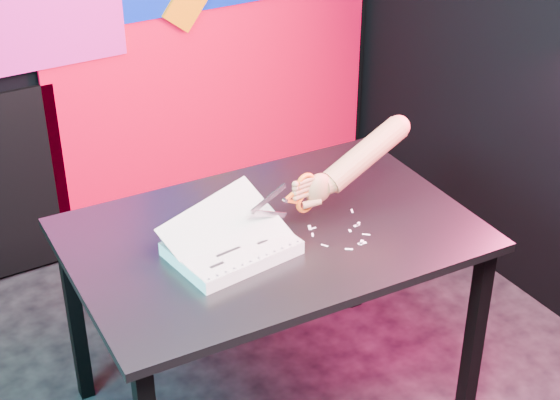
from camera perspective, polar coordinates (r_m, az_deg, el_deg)
room at (r=2.26m, az=-2.71°, el=7.16°), size 3.01×3.01×2.71m
backdrop at (r=3.69m, az=-12.68°, el=9.23°), size 2.88×0.05×2.08m
work_table at (r=2.82m, az=-0.56°, el=-3.46°), size 1.33×0.92×0.75m
printout_stack at (r=2.65m, az=-3.25°, el=-3.17°), size 0.41×0.31×0.19m
scissors at (r=2.73m, az=1.42°, el=0.36°), size 0.25×0.03×0.14m
hand_forearm at (r=2.83m, az=5.16°, el=2.69°), size 0.46×0.11×0.22m
paper_clippings at (r=2.77m, az=4.36°, el=-2.24°), size 0.21×0.21×0.00m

